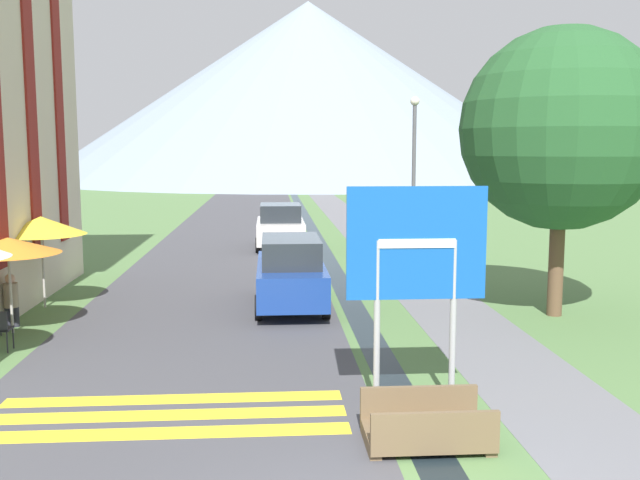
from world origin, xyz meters
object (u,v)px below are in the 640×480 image
object	(u,v)px
parked_car_near	(291,272)
person_seated_far	(11,298)
cafe_umbrella_rear_yellow	(41,226)
streetlamp	(414,173)
cafe_umbrella_middle_orange	(8,246)
tree_by_path	(562,129)
footbridge	(426,428)
parked_car_far	(280,226)
road_sign	(416,261)

from	to	relation	value
parked_car_near	person_seated_far	xyz separation A→B (m)	(-6.41, -1.57, -0.23)
cafe_umbrella_rear_yellow	streetlamp	size ratio (longest dim) A/B	0.42
parked_car_near	person_seated_far	bearing A→B (deg)	-166.22
cafe_umbrella_middle_orange	tree_by_path	distance (m)	12.88
footbridge	cafe_umbrella_rear_yellow	world-z (taller)	cafe_umbrella_rear_yellow
tree_by_path	streetlamp	bearing A→B (deg)	116.34
parked_car_far	person_seated_far	distance (m)	13.91
road_sign	person_seated_far	bearing A→B (deg)	145.18
parked_car_near	parked_car_far	xyz separation A→B (m)	(-0.09, 10.82, -0.00)
parked_car_far	person_seated_far	xyz separation A→B (m)	(-6.32, -12.39, -0.23)
streetlamp	parked_car_near	bearing A→B (deg)	-136.38
parked_car_far	streetlamp	distance (m)	8.49
road_sign	tree_by_path	world-z (taller)	tree_by_path
cafe_umbrella_middle_orange	tree_by_path	size ratio (longest dim) A/B	0.32
tree_by_path	parked_car_near	bearing A→B (deg)	168.17
footbridge	person_seated_far	distance (m)	10.71
parked_car_far	cafe_umbrella_middle_orange	bearing A→B (deg)	-115.29
road_sign	streetlamp	distance (m)	11.19
road_sign	cafe_umbrella_middle_orange	bearing A→B (deg)	147.26
road_sign	parked_car_far	bearing A→B (deg)	95.74
road_sign	parked_car_far	size ratio (longest dim) A/B	0.91
road_sign	streetlamp	xyz separation A→B (m)	(2.17, 10.94, 0.96)
person_seated_far	cafe_umbrella_rear_yellow	bearing A→B (deg)	86.72
road_sign	streetlamp	bearing A→B (deg)	78.78
cafe_umbrella_rear_yellow	tree_by_path	xyz separation A→B (m)	(12.68, -1.78, 2.38)
person_seated_far	streetlamp	xyz separation A→B (m)	(10.30, 5.28, 2.61)
cafe_umbrella_middle_orange	tree_by_path	bearing A→B (deg)	3.59
streetlamp	tree_by_path	distance (m)	5.76
parked_car_near	cafe_umbrella_rear_yellow	bearing A→B (deg)	176.03
footbridge	tree_by_path	bearing A→B (deg)	56.82
parked_car_near	streetlamp	distance (m)	5.88
parked_car_far	road_sign	bearing A→B (deg)	-84.26
parked_car_near	cafe_umbrella_rear_yellow	distance (m)	6.42
road_sign	footbridge	bearing A→B (deg)	-94.82
parked_car_near	cafe_umbrella_middle_orange	bearing A→B (deg)	-161.08
footbridge	cafe_umbrella_rear_yellow	size ratio (longest dim) A/B	0.73
streetlamp	road_sign	bearing A→B (deg)	-101.22
road_sign	parked_car_near	distance (m)	7.56
tree_by_path	person_seated_far	bearing A→B (deg)	-178.95
person_seated_far	tree_by_path	distance (m)	13.36
parked_car_near	parked_car_far	size ratio (longest dim) A/B	1.15
parked_car_near	cafe_umbrella_rear_yellow	world-z (taller)	cafe_umbrella_rear_yellow
cafe_umbrella_middle_orange	streetlamp	bearing A→B (deg)	30.02
parked_car_far	footbridge	bearing A→B (deg)	-85.03
tree_by_path	parked_car_far	bearing A→B (deg)	118.06
parked_car_near	tree_by_path	xyz separation A→B (m)	(6.39, -1.34, 3.58)
cafe_umbrella_rear_yellow	streetlamp	distance (m)	10.76
footbridge	streetlamp	size ratio (longest dim) A/B	0.30
parked_car_near	streetlamp	bearing A→B (deg)	43.62
cafe_umbrella_rear_yellow	person_seated_far	distance (m)	2.47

